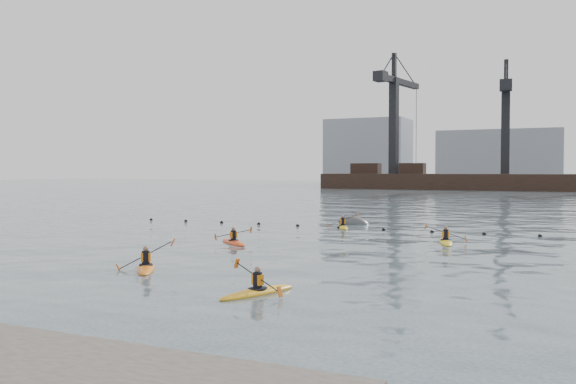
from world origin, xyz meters
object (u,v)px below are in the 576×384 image
Objects in this scene: kayaker_0 at (146,267)px; kayaker_1 at (258,291)px; mooring_buoy at (354,224)px; kayaker_2 at (234,242)px; kayaker_5 at (343,227)px; kayaker_3 at (446,241)px.

kayaker_0 is 0.98× the size of kayaker_1.
kayaker_1 reaches higher than mooring_buoy.
kayaker_0 is at bearing -131.76° from kayaker_2.
kayaker_5 is 3.09m from mooring_buoy.
kayaker_5 is (2.20, 10.33, -0.00)m from kayaker_2.
kayaker_5 is at bearing 28.78° from kayaker_2.
kayaker_0 is 15.81m from kayaker_3.
mooring_buoy is (0.83, 21.89, -0.10)m from kayaker_0.
kayaker_2 is 0.91× the size of kayaker_5.
kayaker_2 is at bearing -128.04° from kayaker_5.
kayaker_3 is 1.45× the size of mooring_buoy.
kayaker_3 is at bearing -62.45° from kayaker_5.
kayaker_0 is at bearing -138.84° from kayaker_3.
kayaker_3 is 1.10× the size of kayaker_5.
kayaker_2 is 0.83× the size of kayaker_3.
mooring_buoy is (1.94, 13.40, -0.09)m from kayaker_2.
mooring_buoy is (-5.13, 24.19, -0.09)m from kayaker_1.
kayaker_2 is at bearing -169.79° from kayaker_3.
kayaker_0 is 1.33× the size of mooring_buoy.
kayaker_1 is 24.73m from mooring_buoy.
kayaker_3 is at bearing -23.52° from kayaker_2.
kayaker_5 is at bearing 128.10° from kayaker_3.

